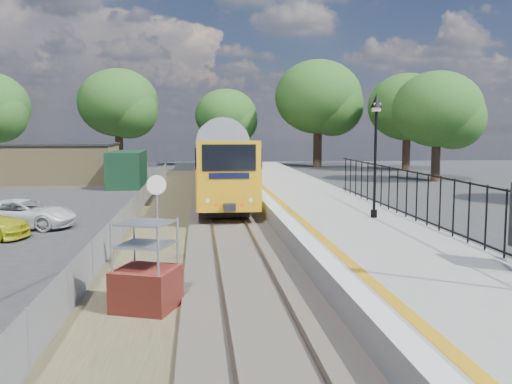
{
  "coord_description": "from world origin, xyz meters",
  "views": [
    {
      "loc": [
        -1.28,
        -14.69,
        4.2
      ],
      "look_at": [
        0.75,
        5.24,
        2.0
      ],
      "focal_mm": 40.0,
      "sensor_mm": 36.0,
      "label": 1
    }
  ],
  "objects": [
    {
      "name": "ground",
      "position": [
        0.0,
        0.0,
        0.0
      ],
      "size": [
        120.0,
        120.0,
        0.0
      ],
      "primitive_type": "plane",
      "color": "#2D2D30",
      "rests_on": "ground"
    },
    {
      "name": "track_bed",
      "position": [
        -0.47,
        9.67,
        0.09
      ],
      "size": [
        5.9,
        80.0,
        0.29
      ],
      "color": "#473F38",
      "rests_on": "ground"
    },
    {
      "name": "platform",
      "position": [
        4.2,
        8.0,
        0.45
      ],
      "size": [
        5.0,
        70.0,
        0.9
      ],
      "primitive_type": "cube",
      "color": "gray",
      "rests_on": "ground"
    },
    {
      "name": "platform_edge",
      "position": [
        2.14,
        8.0,
        0.9
      ],
      "size": [
        0.9,
        70.0,
        0.01
      ],
      "color": "silver",
      "rests_on": "platform"
    },
    {
      "name": "victorian_lamp_north",
      "position": [
        5.3,
        6.0,
        4.3
      ],
      "size": [
        0.44,
        0.44,
        4.6
      ],
      "color": "black",
      "rests_on": "platform"
    },
    {
      "name": "palisade_fence",
      "position": [
        6.55,
        2.24,
        1.84
      ],
      "size": [
        0.12,
        26.0,
        2.0
      ],
      "color": "black",
      "rests_on": "platform"
    },
    {
      "name": "wire_fence",
      "position": [
        -4.2,
        12.0,
        0.6
      ],
      "size": [
        0.06,
        52.0,
        1.2
      ],
      "color": "#999EA3",
      "rests_on": "ground"
    },
    {
      "name": "outbuilding",
      "position": [
        -10.91,
        31.21,
        1.52
      ],
      "size": [
        10.8,
        10.1,
        3.12
      ],
      "color": "#988555",
      "rests_on": "ground"
    },
    {
      "name": "tree_line",
      "position": [
        1.4,
        42.0,
        6.61
      ],
      "size": [
        56.8,
        43.8,
        11.88
      ],
      "color": "#332319",
      "rests_on": "ground"
    },
    {
      "name": "train",
      "position": [
        0.0,
        29.43,
        2.34
      ],
      "size": [
        2.82,
        40.83,
        3.51
      ],
      "color": "gold",
      "rests_on": "ground"
    },
    {
      "name": "brick_plinth",
      "position": [
        -2.5,
        -1.64,
        1.02
      ],
      "size": [
        1.69,
        1.69,
        2.13
      ],
      "rotation": [
        0.0,
        0.0,
        -0.35
      ],
      "color": "maroon",
      "rests_on": "ground"
    },
    {
      "name": "speed_sign",
      "position": [
        -2.5,
        2.08,
        1.97
      ],
      "size": [
        0.57,
        0.19,
        2.88
      ],
      "rotation": [
        0.0,
        0.0,
        0.28
      ],
      "color": "#999EA3",
      "rests_on": "ground"
    },
    {
      "name": "car_white",
      "position": [
        -8.75,
        10.23,
        0.62
      ],
      "size": [
        4.72,
        2.71,
        1.24
      ],
      "primitive_type": "imported",
      "rotation": [
        0.0,
        0.0,
        1.42
      ],
      "color": "white",
      "rests_on": "ground"
    }
  ]
}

